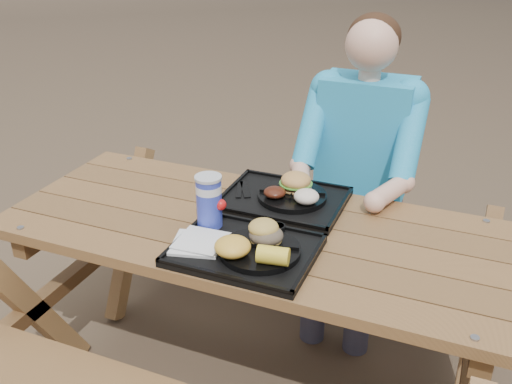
% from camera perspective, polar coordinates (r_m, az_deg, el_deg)
% --- Properties ---
extents(ground, '(60.00, 60.00, 0.00)m').
position_cam_1_polar(ground, '(2.47, 0.00, -18.65)').
color(ground, '#999999').
rests_on(ground, ground).
extents(picnic_table, '(1.80, 1.49, 0.75)m').
position_cam_1_polar(picnic_table, '(2.22, 0.00, -11.78)').
color(picnic_table, '#999999').
rests_on(picnic_table, ground).
extents(tray_near, '(0.45, 0.35, 0.02)m').
position_cam_1_polar(tray_near, '(1.84, -1.14, -5.95)').
color(tray_near, black).
rests_on(tray_near, picnic_table).
extents(tray_far, '(0.45, 0.35, 0.02)m').
position_cam_1_polar(tray_far, '(2.16, 2.78, -0.86)').
color(tray_far, black).
rests_on(tray_far, picnic_table).
extents(plate_near, '(0.26, 0.26, 0.02)m').
position_cam_1_polar(plate_near, '(1.81, 0.40, -5.85)').
color(plate_near, black).
rests_on(plate_near, tray_near).
extents(plate_far, '(0.26, 0.26, 0.02)m').
position_cam_1_polar(plate_far, '(2.15, 3.64, -0.41)').
color(plate_far, black).
rests_on(plate_far, tray_far).
extents(napkin_stack, '(0.19, 0.19, 0.02)m').
position_cam_1_polar(napkin_stack, '(1.86, -5.93, -5.05)').
color(napkin_stack, white).
rests_on(napkin_stack, tray_near).
extents(soda_cup, '(0.09, 0.09, 0.17)m').
position_cam_1_polar(soda_cup, '(1.93, -4.71, -1.05)').
color(soda_cup, '#1626A7').
rests_on(soda_cup, tray_near).
extents(condiment_bbq, '(0.06, 0.06, 0.03)m').
position_cam_1_polar(condiment_bbq, '(1.92, 0.22, -3.54)').
color(condiment_bbq, black).
rests_on(condiment_bbq, tray_near).
extents(condiment_mustard, '(0.05, 0.05, 0.03)m').
position_cam_1_polar(condiment_mustard, '(1.91, 2.17, -3.75)').
color(condiment_mustard, '#F4AC1B').
rests_on(condiment_mustard, tray_near).
extents(sandwich, '(0.10, 0.10, 0.11)m').
position_cam_1_polar(sandwich, '(1.81, 1.02, -3.46)').
color(sandwich, gold).
rests_on(sandwich, plate_near).
extents(mac_cheese, '(0.11, 0.11, 0.06)m').
position_cam_1_polar(mac_cheese, '(1.76, -2.36, -5.47)').
color(mac_cheese, yellow).
rests_on(mac_cheese, plate_near).
extents(corn_cob, '(0.11, 0.11, 0.06)m').
position_cam_1_polar(corn_cob, '(1.71, 1.72, -6.35)').
color(corn_cob, yellow).
rests_on(corn_cob, plate_near).
extents(cutlery_far, '(0.09, 0.14, 0.01)m').
position_cam_1_polar(cutlery_far, '(2.21, -1.10, 0.26)').
color(cutlery_far, black).
rests_on(cutlery_far, tray_far).
extents(burger, '(0.12, 0.12, 0.10)m').
position_cam_1_polar(burger, '(2.16, 4.02, 1.53)').
color(burger, '#CC8F48').
rests_on(burger, plate_far).
extents(baked_beans, '(0.08, 0.08, 0.04)m').
position_cam_1_polar(baked_beans, '(2.11, 1.89, -0.03)').
color(baked_beans, '#471A0E').
rests_on(baked_beans, plate_far).
extents(potato_salad, '(0.09, 0.09, 0.05)m').
position_cam_1_polar(potato_salad, '(2.07, 5.07, -0.45)').
color(potato_salad, '#F3E3CE').
rests_on(potato_salad, plate_far).
extents(diner, '(0.48, 0.84, 1.28)m').
position_cam_1_polar(diner, '(2.57, 10.31, 0.45)').
color(diner, teal).
rests_on(diner, ground).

